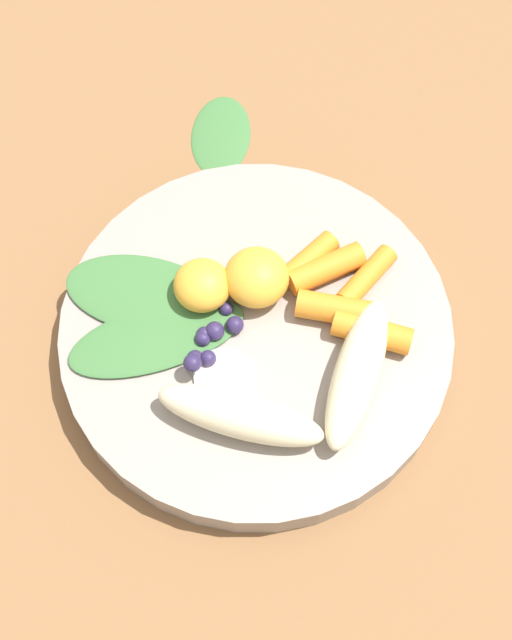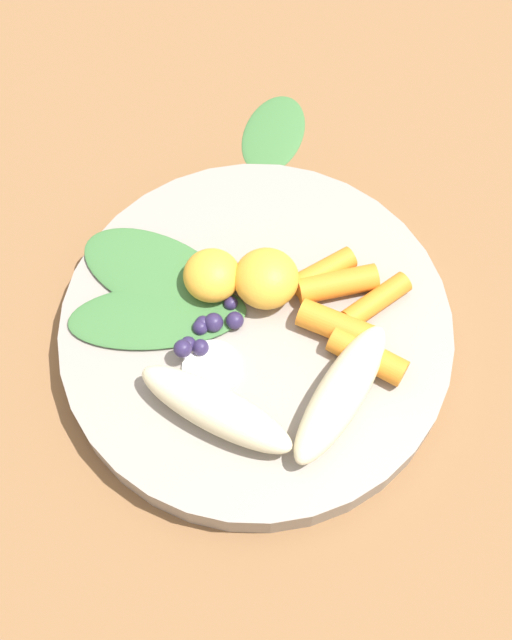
{
  "view_description": "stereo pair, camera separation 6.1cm",
  "coord_description": "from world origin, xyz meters",
  "px_view_note": "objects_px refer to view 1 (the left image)",
  "views": [
    {
      "loc": [
        0.17,
        0.2,
        0.59
      ],
      "look_at": [
        0.0,
        0.0,
        0.04
      ],
      "focal_mm": 49.72,
      "sensor_mm": 36.0,
      "label": 1
    },
    {
      "loc": [
        0.12,
        0.24,
        0.59
      ],
      "look_at": [
        0.0,
        0.0,
        0.04
      ],
      "focal_mm": 49.72,
      "sensor_mm": 36.0,
      "label": 2
    }
  ],
  "objects_px": {
    "kale_leaf_stray": "(221,134)",
    "banana_peeled_right": "(240,415)",
    "bowl": "(256,335)",
    "orange_segment_near": "(202,285)",
    "banana_peeled_left": "(357,373)"
  },
  "relations": [
    {
      "from": "bowl",
      "to": "orange_segment_near",
      "type": "height_order",
      "value": "orange_segment_near"
    },
    {
      "from": "banana_peeled_right",
      "to": "orange_segment_near",
      "type": "distance_m",
      "value": 0.1
    },
    {
      "from": "bowl",
      "to": "orange_segment_near",
      "type": "distance_m",
      "value": 0.05
    },
    {
      "from": "bowl",
      "to": "kale_leaf_stray",
      "type": "xyz_separation_m",
      "value": [
        -0.1,
        -0.16,
        -0.01
      ]
    },
    {
      "from": "banana_peeled_left",
      "to": "kale_leaf_stray",
      "type": "xyz_separation_m",
      "value": [
        -0.07,
        -0.24,
        -0.04
      ]
    },
    {
      "from": "banana_peeled_right",
      "to": "orange_segment_near",
      "type": "height_order",
      "value": "same"
    },
    {
      "from": "banana_peeled_left",
      "to": "kale_leaf_stray",
      "type": "distance_m",
      "value": 0.25
    },
    {
      "from": "bowl",
      "to": "orange_segment_near",
      "type": "bearing_deg",
      "value": -72.61
    },
    {
      "from": "banana_peeled_left",
      "to": "orange_segment_near",
      "type": "height_order",
      "value": "same"
    },
    {
      "from": "bowl",
      "to": "kale_leaf_stray",
      "type": "bearing_deg",
      "value": -120.75
    },
    {
      "from": "bowl",
      "to": "kale_leaf_stray",
      "type": "height_order",
      "value": "bowl"
    },
    {
      "from": "bowl",
      "to": "orange_segment_near",
      "type": "xyz_separation_m",
      "value": [
        0.01,
        -0.04,
        0.03
      ]
    },
    {
      "from": "banana_peeled_left",
      "to": "orange_segment_near",
      "type": "xyz_separation_m",
      "value": [
        0.04,
        -0.12,
        -0.0
      ]
    },
    {
      "from": "bowl",
      "to": "banana_peeled_left",
      "type": "bearing_deg",
      "value": 108.53
    },
    {
      "from": "kale_leaf_stray",
      "to": "banana_peeled_right",
      "type": "bearing_deg",
      "value": -171.53
    }
  ]
}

